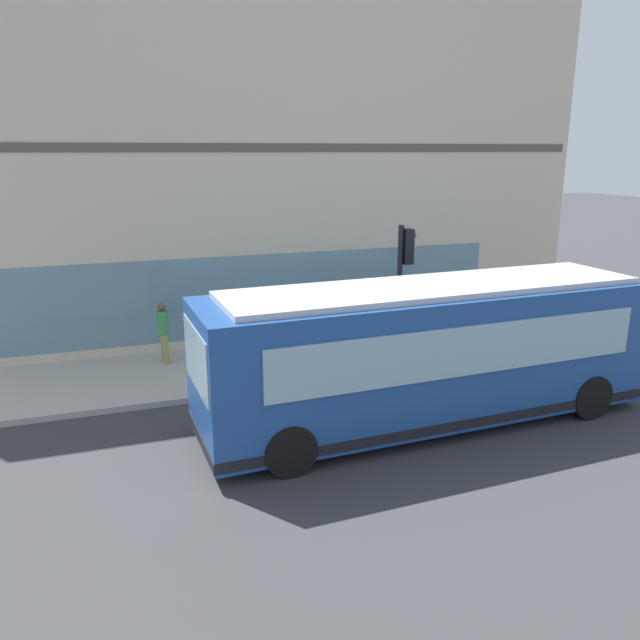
% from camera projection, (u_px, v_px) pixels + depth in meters
% --- Properties ---
extents(ground, '(120.00, 120.00, 0.00)m').
position_uv_depth(ground, '(340.00, 433.00, 13.12)').
color(ground, '#38383A').
extents(sidewalk_curb, '(3.81, 40.00, 0.15)m').
position_uv_depth(sidewalk_curb, '(282.00, 363.00, 17.21)').
color(sidewalk_curb, '#B2ADA3').
rests_on(sidewalk_curb, ground).
extents(building_corner, '(6.91, 21.03, 10.58)m').
position_uv_depth(building_corner, '(236.00, 165.00, 20.69)').
color(building_corner, beige).
rests_on(building_corner, ground).
extents(city_bus_nearside, '(2.93, 10.13, 3.07)m').
position_uv_depth(city_bus_nearside, '(431.00, 354.00, 13.30)').
color(city_bus_nearside, '#1E478C').
rests_on(city_bus_nearside, ground).
extents(traffic_light_near_corner, '(0.32, 0.49, 3.78)m').
position_uv_depth(traffic_light_near_corner, '(404.00, 269.00, 16.04)').
color(traffic_light_near_corner, black).
rests_on(traffic_light_near_corner, sidewalk_curb).
extents(fire_hydrant, '(0.35, 0.35, 0.74)m').
position_uv_depth(fire_hydrant, '(332.00, 353.00, 16.63)').
color(fire_hydrant, gold).
rests_on(fire_hydrant, sidewalk_curb).
extents(pedestrian_by_light_pole, '(0.32, 0.32, 1.65)m').
position_uv_depth(pedestrian_by_light_pole, '(492.00, 299.00, 20.20)').
color(pedestrian_by_light_pole, black).
rests_on(pedestrian_by_light_pole, sidewalk_curb).
extents(pedestrian_near_building_entrance, '(0.32, 0.32, 1.65)m').
position_uv_depth(pedestrian_near_building_entrance, '(511.00, 319.00, 17.77)').
color(pedestrian_near_building_entrance, gold).
rests_on(pedestrian_near_building_entrance, sidewalk_curb).
extents(pedestrian_walking_along_curb, '(0.32, 0.32, 1.69)m').
position_uv_depth(pedestrian_walking_along_curb, '(163.00, 329.00, 16.70)').
color(pedestrian_walking_along_curb, '#99994C').
rests_on(pedestrian_walking_along_curb, sidewalk_curb).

